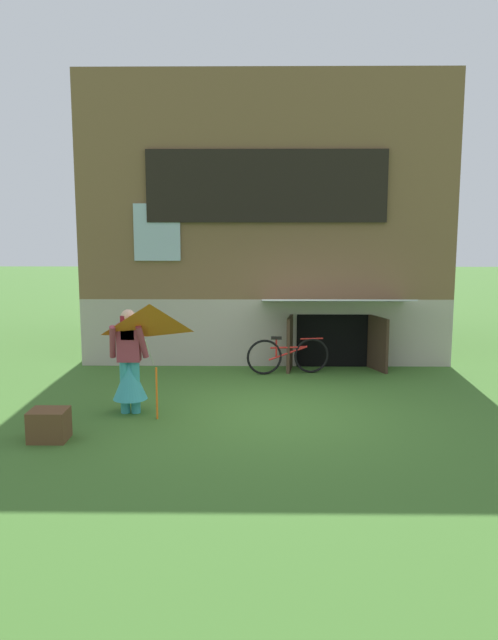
{
  "coord_description": "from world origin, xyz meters",
  "views": [
    {
      "loc": [
        -0.18,
        -9.46,
        2.91
      ],
      "look_at": [
        -0.31,
        1.15,
        1.23
      ],
      "focal_mm": 35.78,
      "sensor_mm": 36.0,
      "label": 1
    }
  ],
  "objects_px": {
    "person": "(130,370)",
    "wooden_crate": "(49,425)",
    "bicycle_red": "(288,356)",
    "kite": "(150,336)"
  },
  "relations": [
    {
      "from": "person",
      "to": "bicycle_red",
      "type": "height_order",
      "value": "person"
    },
    {
      "from": "person",
      "to": "kite",
      "type": "height_order",
      "value": "kite"
    },
    {
      "from": "kite",
      "to": "bicycle_red",
      "type": "height_order",
      "value": "kite"
    },
    {
      "from": "person",
      "to": "wooden_crate",
      "type": "distance_m",
      "value": 1.55
    },
    {
      "from": "person",
      "to": "wooden_crate",
      "type": "bearing_deg",
      "value": -136.32
    },
    {
      "from": "kite",
      "to": "person",
      "type": "bearing_deg",
      "value": 125.96
    },
    {
      "from": "person",
      "to": "bicycle_red",
      "type": "xyz_separation_m",
      "value": [
        2.51,
        2.51,
        -0.32
      ]
    },
    {
      "from": "bicycle_red",
      "to": "wooden_crate",
      "type": "bearing_deg",
      "value": -141.15
    },
    {
      "from": "wooden_crate",
      "to": "bicycle_red",
      "type": "bearing_deg",
      "value": 48.06
    },
    {
      "from": "bicycle_red",
      "to": "kite",
      "type": "bearing_deg",
      "value": -133.1
    }
  ]
}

